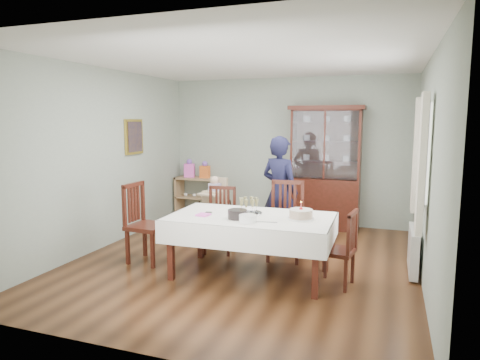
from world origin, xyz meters
The scene contains 25 objects.
floor centered at (0.00, 0.00, 0.00)m, with size 5.00×5.00×0.00m, color #593319.
room_shell centered at (0.00, 0.53, 1.70)m, with size 5.00×5.00×5.00m.
dining_table centered at (0.25, -0.47, 0.38)m, with size 2.02×1.19×0.76m.
china_cabinet centered at (0.75, 2.26, 1.12)m, with size 1.30×0.48×2.18m.
sideboard centered at (-1.75, 2.28, 0.40)m, with size 0.90×0.38×0.80m.
picture_frame centered at (-2.22, 0.80, 1.65)m, with size 0.04×0.48×0.58m, color gold.
window centered at (2.22, 0.30, 1.55)m, with size 0.04×1.02×1.22m, color white.
curtain_left centered at (2.16, -0.32, 1.45)m, with size 0.07×0.30×1.55m, color silver.
curtain_right centered at (2.16, 0.92, 1.45)m, with size 0.07×0.30×1.55m, color silver.
radiator centered at (2.16, 0.30, 0.30)m, with size 0.10×0.80×0.55m, color white.
chair_far_left centered at (-0.49, 0.31, 0.28)m, with size 0.48×0.48×0.95m.
chair_far_right centered at (0.50, 0.31, 0.32)m, with size 0.52×0.52×1.08m.
chair_end_left centered at (-1.25, -0.44, 0.32)m, with size 0.51×0.51×1.08m.
chair_end_right centered at (1.30, -0.44, 0.27)m, with size 0.46×0.46×0.90m.
woman centered at (0.27, 0.90, 0.85)m, with size 0.62×0.41×1.69m, color black.
high_chair centered at (-0.91, 1.14, 0.39)m, with size 0.53×0.53×1.00m.
champagne_tray centered at (0.19, -0.36, 0.82)m, with size 0.34×0.34×0.20m.
birthday_cake centered at (0.86, -0.43, 0.82)m, with size 0.32×0.32×0.22m.
plate_stack_dark centered at (0.14, -0.66, 0.81)m, with size 0.23×0.23×0.11m, color black.
plate_stack_white centered at (0.32, -0.79, 0.80)m, with size 0.20×0.20×0.09m, color white.
napkin_stack centered at (-0.31, -0.64, 0.77)m, with size 0.15×0.15×0.02m, color #FF5DD5.
cutlery centered at (-0.34, -0.52, 0.77)m, with size 0.11×0.16×0.01m, color silver, non-canonical shape.
cake_knife centered at (0.52, -0.73, 0.77)m, with size 0.25×0.02×0.01m, color silver.
gift_bag_pink centered at (-1.93, 2.26, 0.96)m, with size 0.22×0.17×0.36m.
gift_bag_orange centered at (-1.59, 2.26, 0.95)m, with size 0.18×0.13×0.33m.
Camera 1 is at (1.84, -5.35, 1.93)m, focal length 32.00 mm.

